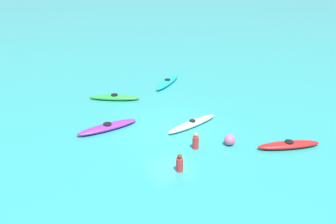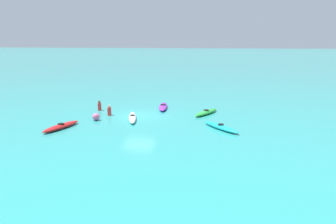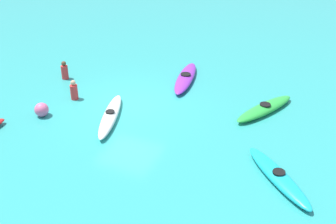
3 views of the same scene
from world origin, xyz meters
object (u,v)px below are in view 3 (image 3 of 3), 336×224
(person_near_shore, at_px, (74,91))
(person_by_kayaks, at_px, (65,71))
(kayak_white, at_px, (110,116))
(kayak_green, at_px, (265,108))
(kayak_purple, at_px, (186,78))
(buoy_pink, at_px, (42,110))
(kayak_cyan, at_px, (278,177))

(person_near_shore, distance_m, person_by_kayaks, 2.25)
(kayak_white, xyz_separation_m, kayak_green, (-5.47, -3.00, 0.00))
(kayak_purple, height_order, buoy_pink, buoy_pink)
(kayak_purple, relative_size, kayak_cyan, 1.23)
(kayak_purple, height_order, kayak_cyan, same)
(kayak_white, distance_m, person_near_shore, 2.49)
(buoy_pink, distance_m, person_by_kayaks, 3.59)
(kayak_purple, bearing_deg, buoy_pink, 52.59)
(kayak_green, xyz_separation_m, person_near_shore, (7.77, 2.06, 0.22))
(kayak_white, bearing_deg, person_near_shore, -22.18)
(kayak_green, bearing_deg, kayak_white, 28.70)
(person_near_shore, bearing_deg, kayak_purple, -136.24)
(kayak_cyan, bearing_deg, buoy_pink, -3.00)
(kayak_cyan, bearing_deg, kayak_purple, -47.21)
(kayak_purple, xyz_separation_m, person_by_kayaks, (5.32, 1.98, 0.22))
(kayak_cyan, height_order, person_by_kayaks, person_by_kayaks)
(buoy_pink, distance_m, person_near_shore, 1.81)
(kayak_green, bearing_deg, person_by_kayaks, 2.85)
(kayak_green, relative_size, person_by_kayaks, 3.73)
(kayak_cyan, relative_size, buoy_pink, 5.21)
(buoy_pink, xyz_separation_m, person_by_kayaks, (1.23, -3.37, 0.10))
(kayak_purple, xyz_separation_m, person_near_shore, (3.73, 3.57, 0.22))
(kayak_cyan, xyz_separation_m, person_by_kayaks, (10.73, -3.86, 0.22))
(person_near_shore, bearing_deg, kayak_cyan, 166.07)
(kayak_green, bearing_deg, kayak_purple, -20.55)
(kayak_green, bearing_deg, person_near_shore, 14.85)
(kayak_green, height_order, person_by_kayaks, person_by_kayaks)
(kayak_white, distance_m, kayak_cyan, 6.97)
(kayak_cyan, bearing_deg, kayak_green, -72.46)
(kayak_white, xyz_separation_m, buoy_pink, (2.65, 0.83, 0.12))
(kayak_cyan, xyz_separation_m, kayak_green, (1.37, -4.33, 0.00))
(kayak_white, relative_size, kayak_purple, 0.97)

